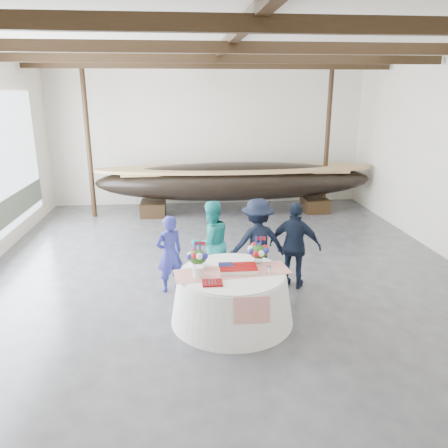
{
  "coord_description": "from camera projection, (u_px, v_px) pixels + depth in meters",
  "views": [
    {
      "loc": [
        -0.82,
        -8.27,
        3.6
      ],
      "look_at": [
        -0.09,
        -0.51,
        1.22
      ],
      "focal_mm": 35.0,
      "sensor_mm": 36.0,
      "label": 1
    }
  ],
  "objects": [
    {
      "name": "floor",
      "position": [
        226.0,
        273.0,
        9.0
      ],
      "size": [
        10.0,
        12.0,
        0.01
      ],
      "primitive_type": "cube",
      "color": "#3D3D42",
      "rests_on": "ground"
    },
    {
      "name": "wall_back",
      "position": [
        208.0,
        135.0,
        14.06
      ],
      "size": [
        10.0,
        0.02,
        4.5
      ],
      "primitive_type": "cube",
      "color": "silver",
      "rests_on": "ground"
    },
    {
      "name": "wall_front",
      "position": [
        323.0,
        324.0,
        2.63
      ],
      "size": [
        10.0,
        0.02,
        4.5
      ],
      "primitive_type": "cube",
      "color": "silver",
      "rests_on": "ground"
    },
    {
      "name": "ceiling",
      "position": [
        226.0,
        38.0,
        7.69
      ],
      "size": [
        10.0,
        12.0,
        0.01
      ],
      "primitive_type": "cube",
      "color": "white",
      "rests_on": "wall_back"
    },
    {
      "name": "pavilion_structure",
      "position": [
        222.0,
        70.0,
        8.59
      ],
      "size": [
        9.8,
        11.76,
        4.5
      ],
      "color": "black",
      "rests_on": "ground"
    },
    {
      "name": "longboat_display",
      "position": [
        236.0,
        181.0,
        13.16
      ],
      "size": [
        8.34,
        1.67,
        1.56
      ],
      "color": "black",
      "rests_on": "ground"
    },
    {
      "name": "banquet_table",
      "position": [
        232.0,
        296.0,
        7.04
      ],
      "size": [
        1.98,
        1.98,
        0.85
      ],
      "color": "white",
      "rests_on": "ground"
    },
    {
      "name": "tabletop_items",
      "position": [
        227.0,
        259.0,
        7.04
      ],
      "size": [
        1.89,
        1.02,
        0.4
      ],
      "color": "red",
      "rests_on": "banquet_table"
    },
    {
      "name": "guest_woman_blue",
      "position": [
        169.0,
        254.0,
        8.04
      ],
      "size": [
        0.63,
        0.56,
        1.46
      ],
      "primitive_type": "imported",
      "rotation": [
        0.0,
        0.0,
        3.63
      ],
      "color": "navy",
      "rests_on": "ground"
    },
    {
      "name": "guest_woman_teal",
      "position": [
        211.0,
        243.0,
        8.31
      ],
      "size": [
        0.99,
        0.9,
        1.65
      ],
      "primitive_type": "imported",
      "rotation": [
        0.0,
        0.0,
        3.57
      ],
      "color": "teal",
      "rests_on": "ground"
    },
    {
      "name": "guest_man_left",
      "position": [
        257.0,
        243.0,
        8.23
      ],
      "size": [
        1.19,
        0.81,
        1.71
      ],
      "primitive_type": "imported",
      "rotation": [
        0.0,
        0.0,
        3.31
      ],
      "color": "black",
      "rests_on": "ground"
    },
    {
      "name": "guest_man_right",
      "position": [
        295.0,
        246.0,
        8.14
      ],
      "size": [
        1.05,
        0.79,
        1.66
      ],
      "primitive_type": "imported",
      "rotation": [
        0.0,
        0.0,
        2.69
      ],
      "color": "black",
      "rests_on": "ground"
    }
  ]
}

